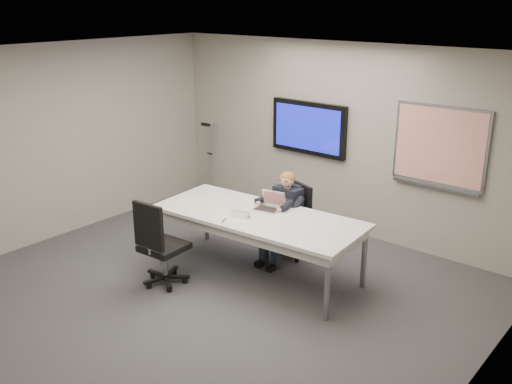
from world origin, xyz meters
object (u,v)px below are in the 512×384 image
Objects in this scene: conference_table at (258,222)px; office_chair_far at (291,234)px; office_chair_near at (162,259)px; laptop at (270,205)px; seated_person at (280,227)px.

office_chair_far is at bearing 86.55° from conference_table.
conference_table is 0.84m from office_chair_far.
laptop is (0.72, 1.22, 0.53)m from office_chair_near.
seated_person is at bearing 88.71° from conference_table.
office_chair_far is 0.74m from laptop.
office_chair_near is 1.63m from seated_person.
laptop is at bearing -124.25° from office_chair_near.
conference_table is 0.29m from laptop.
seated_person is (0.70, 1.46, 0.14)m from office_chair_near.
office_chair_near is (-0.72, -1.69, 0.04)m from office_chair_far.
laptop is (-0.01, 0.25, 0.15)m from conference_table.
laptop is (0.01, -0.24, 0.39)m from seated_person.
office_chair_near is 1.51m from laptop.
conference_table is at bearing -98.09° from laptop.
office_chair_far is at bearing 79.04° from laptop.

